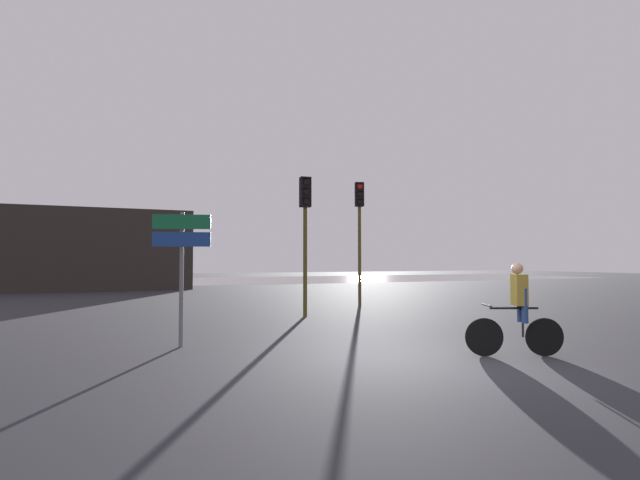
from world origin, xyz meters
name	(u,v)px	position (x,y,z in m)	size (l,w,h in m)	color
ground_plane	(412,361)	(0.00, 0.00, 0.00)	(120.00, 120.00, 0.00)	#28282D
water_strip	(169,281)	(0.00, 34.29, 0.00)	(80.00, 16.00, 0.01)	gray
distant_building	(70,250)	(-6.49, 24.29, 2.27)	(12.91, 4.00, 4.54)	#2D2823
traffic_light_far_right	(359,220)	(3.98, 9.38, 3.17)	(0.38, 0.40, 4.57)	#4C4719
traffic_light_center	(305,219)	(0.79, 6.78, 2.90)	(0.34, 0.36, 4.16)	#4C4719
direction_sign_post	(182,254)	(-3.32, 2.90, 1.79)	(1.07, 0.32, 2.60)	slate
cyclist	(518,309)	(1.95, -0.34, 0.82)	(1.59, 0.76, 1.62)	black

